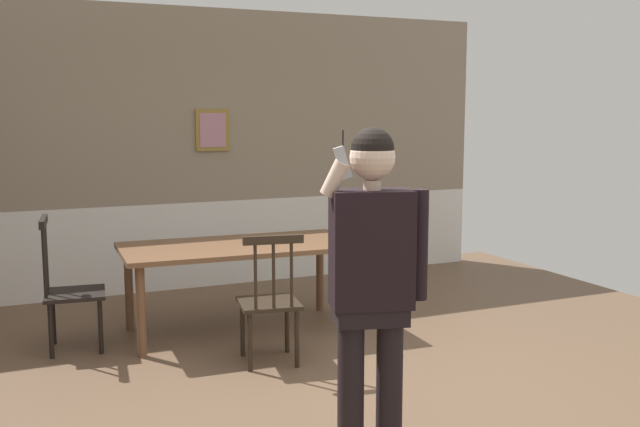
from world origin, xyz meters
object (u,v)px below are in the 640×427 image
(dining_table, at_px, (239,253))
(person_figure, at_px, (373,272))
(chair_near_window, at_px, (270,301))
(chair_by_doorway, at_px, (69,289))

(dining_table, relative_size, person_figure, 1.12)
(chair_near_window, height_order, person_figure, person_figure)
(chair_by_doorway, height_order, person_figure, person_figure)
(dining_table, distance_m, chair_near_window, 0.89)
(dining_table, xyz_separation_m, person_figure, (-0.10, -2.55, 0.37))
(chair_by_doorway, distance_m, person_figure, 2.96)
(chair_near_window, relative_size, chair_by_doorway, 0.94)
(chair_near_window, bearing_deg, dining_table, 96.37)
(dining_table, distance_m, person_figure, 2.57)
(chair_near_window, bearing_deg, person_figure, -82.22)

